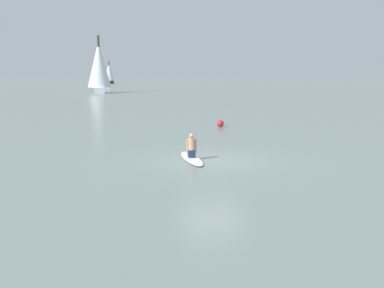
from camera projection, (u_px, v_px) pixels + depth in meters
The scene contains 6 objects.
ground_plane at pixel (213, 161), 17.36m from camera, with size 400.00×400.00×0.00m, color slate.
surfboard at pixel (192, 158), 17.61m from camera, with size 2.96×0.60×0.10m, color silver.
person_paddler at pixel (192, 146), 17.53m from camera, with size 0.33×0.41×0.94m.
sailboat_near_right at pixel (109, 73), 104.90m from camera, with size 3.66×3.33×5.08m.
sailboat_far_right at pixel (99, 66), 63.96m from camera, with size 4.85×3.68×8.05m.
buoy_marker at pixel (220, 123), 27.40m from camera, with size 0.43×0.43×0.43m, color red.
Camera 1 is at (15.92, -6.04, 3.52)m, focal length 42.38 mm.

